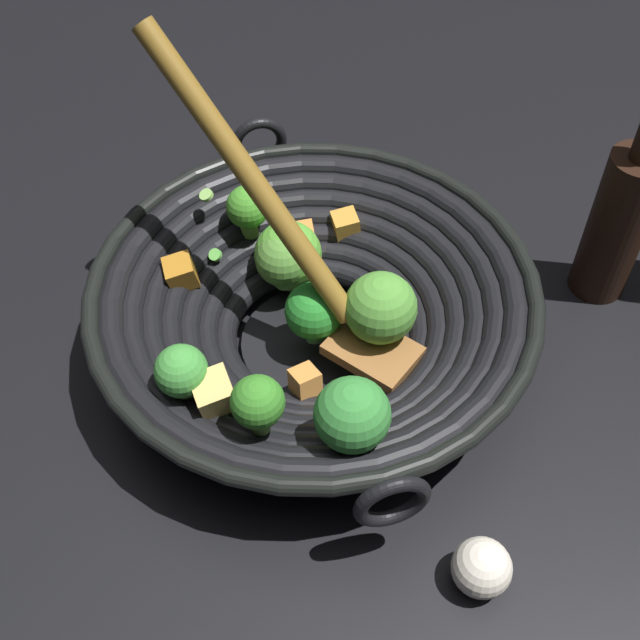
{
  "coord_description": "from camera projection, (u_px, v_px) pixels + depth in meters",
  "views": [
    {
      "loc": [
        0.44,
        -0.03,
        0.56
      ],
      "look_at": [
        -0.01,
        0.01,
        0.03
      ],
      "focal_mm": 46.03,
      "sensor_mm": 36.0,
      "label": 1
    }
  ],
  "objects": [
    {
      "name": "wok",
      "position": [
        313.0,
        307.0,
        0.67
      ],
      "size": [
        0.4,
        0.37,
        0.26
      ],
      "color": "black",
      "rests_on": "ground"
    },
    {
      "name": "ground_plane",
      "position": [
        314.0,
        348.0,
        0.72
      ],
      "size": [
        4.0,
        4.0,
        0.0
      ],
      "primitive_type": "plane",
      "color": "black"
    },
    {
      "name": "soy_sauce_bottle",
      "position": [
        619.0,
        221.0,
        0.7
      ],
      "size": [
        0.05,
        0.05,
        0.2
      ],
      "color": "black",
      "rests_on": "ground"
    },
    {
      "name": "garlic_bulb",
      "position": [
        481.0,
        568.0,
        0.56
      ],
      "size": [
        0.04,
        0.04,
        0.04
      ],
      "primitive_type": "sphere",
      "color": "silver",
      "rests_on": "ground"
    }
  ]
}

